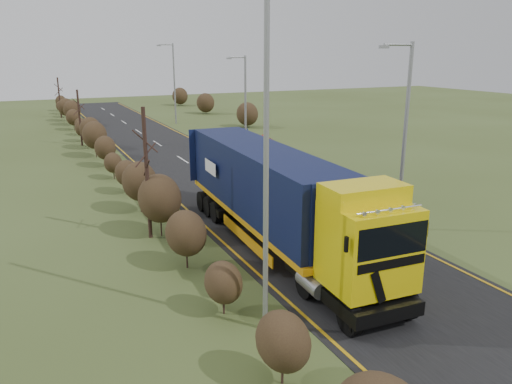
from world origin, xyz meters
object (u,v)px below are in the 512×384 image
object	(u,v)px
lorry	(275,194)
streetlight_near	(404,131)
speed_sign	(264,143)
car_red_hatchback	(265,145)
car_blue_sedan	(240,135)

from	to	relation	value
lorry	streetlight_near	world-z (taller)	streetlight_near
lorry	speed_sign	size ratio (longest dim) A/B	7.37
car_red_hatchback	streetlight_near	distance (m)	20.27
speed_sign	lorry	bearing A→B (deg)	-114.65
lorry	streetlight_near	distance (m)	6.92
lorry	speed_sign	distance (m)	17.97
streetlight_near	speed_sign	size ratio (longest dim) A/B	4.09
car_red_hatchback	car_blue_sedan	size ratio (longest dim) A/B	1.04
lorry	speed_sign	xyz separation A→B (m)	(7.48, 16.31, -1.00)
lorry	speed_sign	bearing A→B (deg)	68.19
streetlight_near	speed_sign	xyz separation A→B (m)	(0.99, 16.65, -3.35)
lorry	car_blue_sedan	distance (m)	27.29
car_blue_sedan	speed_sign	size ratio (longest dim) A/B	1.80
car_red_hatchback	car_blue_sedan	bearing A→B (deg)	-79.61
lorry	streetlight_near	size ratio (longest dim) A/B	1.80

